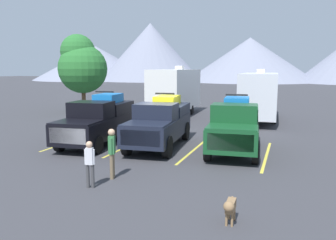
% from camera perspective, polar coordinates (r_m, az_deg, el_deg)
% --- Properties ---
extents(ground_plane, '(240.00, 240.00, 0.00)m').
position_cam_1_polar(ground_plane, '(17.57, -0.31, -4.00)').
color(ground_plane, '#38383D').
extents(pickup_truck_a, '(2.57, 5.82, 2.61)m').
position_cam_1_polar(pickup_truck_a, '(18.06, -11.37, 0.01)').
color(pickup_truck_a, black).
rests_on(pickup_truck_a, ground).
extents(pickup_truck_b, '(2.54, 5.93, 2.56)m').
position_cam_1_polar(pickup_truck_b, '(17.01, -1.27, -0.29)').
color(pickup_truck_b, black).
rests_on(pickup_truck_b, ground).
extents(pickup_truck_c, '(2.59, 5.46, 2.59)m').
position_cam_1_polar(pickup_truck_c, '(16.18, 10.92, -0.84)').
color(pickup_truck_c, '#144723').
rests_on(pickup_truck_c, ground).
extents(lot_stripe_a, '(0.12, 5.50, 0.01)m').
position_cam_1_polar(lot_stripe_a, '(19.17, -15.12, -3.23)').
color(lot_stripe_a, gold).
rests_on(lot_stripe_a, ground).
extents(lot_stripe_b, '(0.12, 5.50, 0.01)m').
position_cam_1_polar(lot_stripe_b, '(17.54, -6.19, -4.06)').
color(lot_stripe_b, gold).
rests_on(lot_stripe_b, ground).
extents(lot_stripe_c, '(0.12, 5.50, 0.01)m').
position_cam_1_polar(lot_stripe_c, '(16.42, 4.28, -4.90)').
color(lot_stripe_c, gold).
rests_on(lot_stripe_c, ground).
extents(lot_stripe_d, '(0.12, 5.50, 0.01)m').
position_cam_1_polar(lot_stripe_d, '(15.91, 15.86, -5.65)').
color(lot_stripe_d, gold).
rests_on(lot_stripe_d, ground).
extents(camper_trailer_a, '(2.70, 9.00, 4.00)m').
position_cam_1_polar(camper_trailer_a, '(27.92, 1.26, 5.02)').
color(camper_trailer_a, white).
rests_on(camper_trailer_a, ground).
extents(camper_trailer_b, '(2.73, 9.09, 3.75)m').
position_cam_1_polar(camper_trailer_b, '(25.86, 14.79, 4.18)').
color(camper_trailer_b, silver).
rests_on(camper_trailer_b, ground).
extents(person_a, '(0.33, 0.23, 1.53)m').
position_cam_1_polar(person_a, '(11.39, -12.73, -6.61)').
color(person_a, '#3F3F42').
rests_on(person_a, ground).
extents(person_b, '(0.26, 0.38, 1.75)m').
position_cam_1_polar(person_b, '(12.17, -9.20, -4.90)').
color(person_b, '#726047').
rests_on(person_b, ground).
extents(dog, '(0.27, 0.83, 0.68)m').
position_cam_1_polar(dog, '(8.85, 10.16, -13.88)').
color(dog, olive).
rests_on(dog, ground).
extents(tree_a, '(4.20, 4.20, 6.69)m').
position_cam_1_polar(tree_a, '(31.15, -14.02, 8.83)').
color(tree_a, brown).
rests_on(tree_a, ground).
extents(mountain_ridge, '(153.59, 44.19, 17.18)m').
position_cam_1_polar(mountain_ridge, '(102.68, 14.60, 9.88)').
color(mountain_ridge, gray).
rests_on(mountain_ridge, ground).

